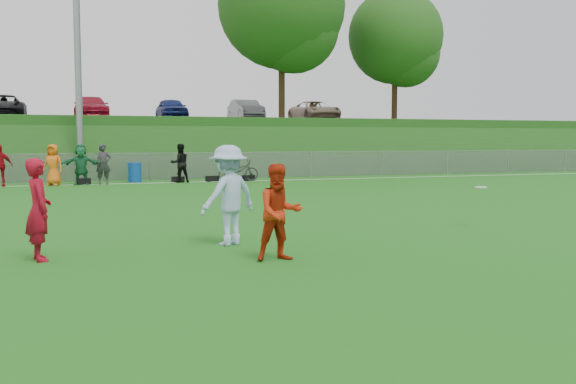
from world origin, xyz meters
name	(u,v)px	position (x,y,z in m)	size (l,w,h in m)	color
ground	(304,253)	(0.00, 0.00, 0.00)	(120.00, 120.00, 0.00)	#216916
sideline_far	(156,183)	(0.00, 18.00, 0.01)	(60.00, 0.10, 0.01)	white
fence	(149,166)	(0.00, 20.00, 0.65)	(58.00, 0.06, 1.30)	gray
light_pole	(77,32)	(-3.00, 20.80, 6.71)	(1.20, 0.40, 12.15)	gray
berm	(126,145)	(0.00, 31.00, 1.50)	(120.00, 18.00, 3.00)	#1F5317
parking_lot	(123,121)	(0.00, 33.00, 3.05)	(120.00, 12.00, 0.10)	black
tree_green_near	(285,11)	(8.16, 24.42, 9.03)	(7.14, 7.14, 9.95)	black
tree_green_far	(398,41)	(16.16, 25.92, 7.96)	(5.88, 5.88, 8.19)	black
car_row	(105,108)	(-1.17, 32.00, 3.82)	(32.04, 5.18, 1.44)	silver
spectator_row	(88,164)	(-2.80, 18.00, 0.85)	(8.19, 0.86, 1.69)	#A50B15
gear_bags	(183,179)	(1.18, 18.10, 0.13)	(7.77, 0.44, 0.26)	black
player_red_left	(38,210)	(-4.19, 0.75, 0.81)	(0.59, 0.39, 1.62)	#A20B1F
player_red_center	(279,212)	(-0.61, -0.51, 0.76)	(0.74, 0.58, 1.53)	red
player_blue	(228,195)	(-1.00, 1.21, 0.90)	(1.17, 0.67, 1.81)	#AAC3ED
frisbee	(481,187)	(4.71, 1.62, 0.87)	(0.24, 0.24, 0.02)	silver
recycling_bin	(135,172)	(-0.78, 18.95, 0.43)	(0.58, 0.58, 0.86)	#0E429F
bicycle	(238,170)	(3.69, 17.95, 0.49)	(0.65, 1.87, 0.98)	#29282B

